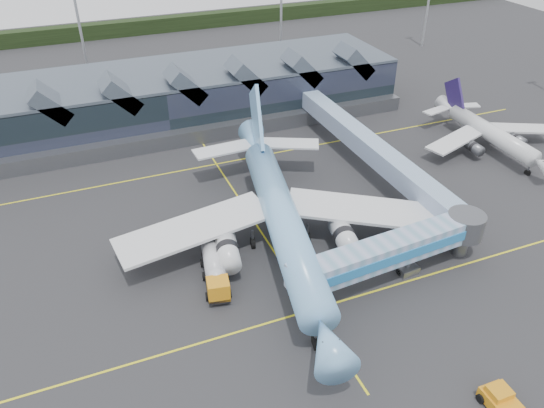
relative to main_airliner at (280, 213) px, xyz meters
name	(u,v)px	position (x,y,z in m)	size (l,w,h in m)	color
ground	(284,267)	(-1.47, -4.67, -4.56)	(260.00, 260.00, 0.00)	#29292C
taxi_stripes	(255,223)	(-1.47, 5.33, -4.55)	(120.00, 60.00, 0.01)	yellow
tree_line_far	(130,28)	(-1.47, 105.33, -2.56)	(260.00, 4.00, 4.00)	black
terminal	(157,99)	(-6.53, 42.68, 0.32)	(90.00, 22.25, 12.52)	black
light_masts	(259,22)	(19.53, 58.13, 7.93)	(132.40, 42.56, 22.45)	#9A9EA2
main_airliner	(280,213)	(0.00, 0.00, 0.00)	(41.18, 48.00, 15.50)	#6EB5E0
regional_jet	(488,131)	(43.19, 11.71, -1.57)	(25.18, 27.37, 9.42)	silver
jet_bridge	(403,247)	(10.68, -11.24, -0.44)	(26.40, 5.72, 5.96)	#6C98B5
fuel_truck	(214,267)	(-9.93, -3.77, -2.71)	(4.09, 9.90, 3.29)	black
pushback_tug	(502,402)	(8.81, -30.40, -3.67)	(2.89, 4.51, 1.97)	orange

